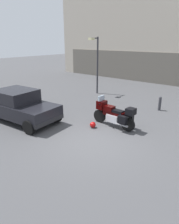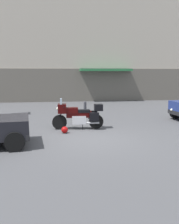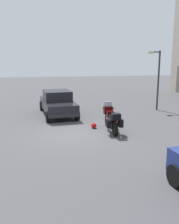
{
  "view_description": "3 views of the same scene",
  "coord_description": "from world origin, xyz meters",
  "px_view_note": "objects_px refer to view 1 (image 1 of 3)",
  "views": [
    {
      "loc": [
        4.67,
        -5.9,
        3.88
      ],
      "look_at": [
        -0.42,
        0.26,
        1.07
      ],
      "focal_mm": 33.12,
      "sensor_mm": 36.0,
      "label": 1
    },
    {
      "loc": [
        -1.29,
        -9.45,
        2.47
      ],
      "look_at": [
        0.18,
        0.86,
        0.88
      ],
      "focal_mm": 41.58,
      "sensor_mm": 36.0,
      "label": 2
    },
    {
      "loc": [
        11.19,
        -1.52,
        3.49
      ],
      "look_at": [
        -0.66,
        0.75,
        0.91
      ],
      "focal_mm": 39.6,
      "sensor_mm": 36.0,
      "label": 3
    }
  ],
  "objects_px": {
    "car_sedan_far": "(17,105)",
    "motorcycle": "(114,114)",
    "streetlamp_curbside": "(96,59)",
    "bollard_curbside": "(160,103)",
    "helmet": "(93,125)"
  },
  "relations": [
    {
      "from": "car_sedan_far",
      "to": "motorcycle",
      "type": "bearing_deg",
      "value": -156.46
    },
    {
      "from": "streetlamp_curbside",
      "to": "motorcycle",
      "type": "bearing_deg",
      "value": -44.55
    },
    {
      "from": "streetlamp_curbside",
      "to": "bollard_curbside",
      "type": "xyz_separation_m",
      "value": [
        5.25,
        -0.77,
        -2.09
      ]
    },
    {
      "from": "car_sedan_far",
      "to": "bollard_curbside",
      "type": "height_order",
      "value": "car_sedan_far"
    },
    {
      "from": "motorcycle",
      "to": "car_sedan_far",
      "type": "height_order",
      "value": "car_sedan_far"
    },
    {
      "from": "helmet",
      "to": "streetlamp_curbside",
      "type": "distance_m",
      "value": 6.88
    },
    {
      "from": "car_sedan_far",
      "to": "bollard_curbside",
      "type": "xyz_separation_m",
      "value": [
        4.96,
        6.04,
        -0.35
      ]
    },
    {
      "from": "car_sedan_far",
      "to": "streetlamp_curbside",
      "type": "xyz_separation_m",
      "value": [
        -0.29,
        6.8,
        1.75
      ]
    },
    {
      "from": "motorcycle",
      "to": "car_sedan_far",
      "type": "xyz_separation_m",
      "value": [
        -4.23,
        -2.36,
        0.16
      ]
    },
    {
      "from": "car_sedan_far",
      "to": "bollard_curbside",
      "type": "relative_size",
      "value": 5.7
    },
    {
      "from": "motorcycle",
      "to": "car_sedan_far",
      "type": "relative_size",
      "value": 0.48
    },
    {
      "from": "motorcycle",
      "to": "streetlamp_curbside",
      "type": "height_order",
      "value": "streetlamp_curbside"
    },
    {
      "from": "motorcycle",
      "to": "bollard_curbside",
      "type": "height_order",
      "value": "motorcycle"
    },
    {
      "from": "helmet",
      "to": "bollard_curbside",
      "type": "bearing_deg",
      "value": 72.37
    },
    {
      "from": "motorcycle",
      "to": "helmet",
      "type": "relative_size",
      "value": 8.08
    }
  ]
}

